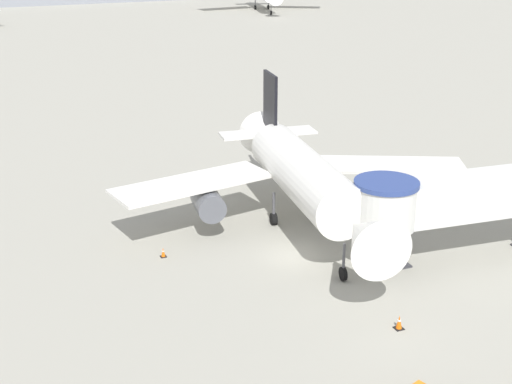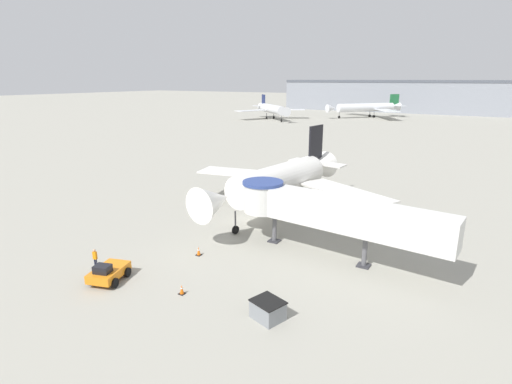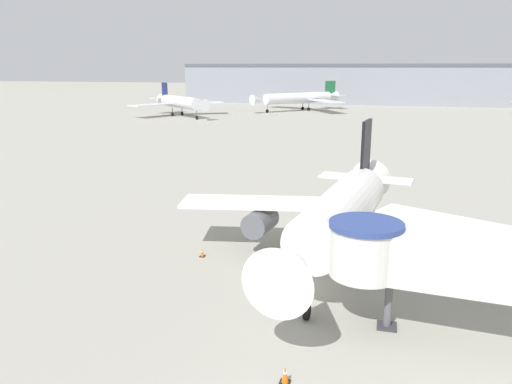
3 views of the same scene
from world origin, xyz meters
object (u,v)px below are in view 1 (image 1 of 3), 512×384
Objects in this scene: main_airplane at (302,175)px; traffic_cone_port_wing at (163,253)px; jet_bridge at (476,195)px; traffic_cone_near_nose at (399,322)px.

traffic_cone_port_wing is at bearing -169.67° from main_airplane.
main_airplane is at bearing 2.66° from traffic_cone_port_wing.
jet_bridge is 24.43× the size of traffic_cone_near_nose.
traffic_cone_near_nose is 1.23× the size of traffic_cone_port_wing.
jet_bridge is at bearing -36.66° from main_airplane.
traffic_cone_port_wing is (-19.19, 7.93, -4.08)m from jet_bridge.
main_airplane is 32.80× the size of traffic_cone_near_nose.
jet_bridge is 30.17× the size of traffic_cone_port_wing.
jet_bridge is 21.16m from traffic_cone_port_wing.
jet_bridge is (8.62, -8.42, 0.15)m from main_airplane.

